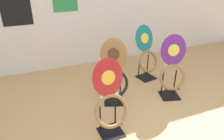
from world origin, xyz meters
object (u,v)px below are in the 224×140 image
Objects in this scene: toilet_seat_display_purple_note at (172,71)px; toilet_seat_display_woodgrain at (114,74)px; toilet_seat_display_crimson_swirl at (110,103)px; toilet_seat_display_teal_sax at (147,54)px.

toilet_seat_display_purple_note is 0.86m from toilet_seat_display_woodgrain.
toilet_seat_display_woodgrain is (0.30, 0.64, 0.01)m from toilet_seat_display_crimson_swirl.
toilet_seat_display_purple_note is 1.05× the size of toilet_seat_display_woodgrain.
toilet_seat_display_woodgrain is 0.90m from toilet_seat_display_teal_sax.
toilet_seat_display_crimson_swirl is at bearing -159.80° from toilet_seat_display_purple_note.
toilet_seat_display_woodgrain is (-0.83, 0.22, 0.00)m from toilet_seat_display_purple_note.
toilet_seat_display_crimson_swirl is at bearing -135.04° from toilet_seat_display_teal_sax.
toilet_seat_display_woodgrain is at bearing 165.17° from toilet_seat_display_purple_note.
toilet_seat_display_teal_sax is at bearing 94.23° from toilet_seat_display_purple_note.
toilet_seat_display_teal_sax reaches higher than toilet_seat_display_woodgrain.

